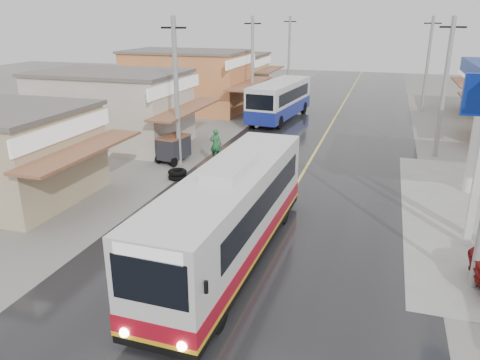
{
  "coord_description": "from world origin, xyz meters",
  "views": [
    {
      "loc": [
        3.85,
        -14.24,
        7.97
      ],
      "look_at": [
        -1.33,
        2.37,
        1.86
      ],
      "focal_mm": 35.0,
      "sensor_mm": 36.0,
      "label": 1
    }
  ],
  "objects_px": {
    "coach_bus": "(231,214)",
    "cyclist": "(217,154)",
    "tricycle_near": "(174,147)",
    "tyre_stack": "(177,174)",
    "second_bus": "(280,100)",
    "tricycle_far": "(165,133)"
  },
  "relations": [
    {
      "from": "coach_bus",
      "to": "cyclist",
      "type": "relative_size",
      "value": 5.1
    },
    {
      "from": "tricycle_near",
      "to": "tyre_stack",
      "type": "bearing_deg",
      "value": -52.11
    },
    {
      "from": "coach_bus",
      "to": "cyclist",
      "type": "xyz_separation_m",
      "value": [
        -4.07,
        9.78,
        -0.95
      ]
    },
    {
      "from": "second_bus",
      "to": "tricycle_near",
      "type": "distance_m",
      "value": 13.61
    },
    {
      "from": "coach_bus",
      "to": "tyre_stack",
      "type": "bearing_deg",
      "value": 128.14
    },
    {
      "from": "second_bus",
      "to": "tyre_stack",
      "type": "relative_size",
      "value": 9.53
    },
    {
      "from": "coach_bus",
      "to": "tricycle_near",
      "type": "bearing_deg",
      "value": 125.98
    },
    {
      "from": "cyclist",
      "to": "tyre_stack",
      "type": "height_order",
      "value": "cyclist"
    },
    {
      "from": "second_bus",
      "to": "cyclist",
      "type": "distance_m",
      "value": 13.27
    },
    {
      "from": "tricycle_near",
      "to": "tyre_stack",
      "type": "height_order",
      "value": "tricycle_near"
    },
    {
      "from": "coach_bus",
      "to": "tricycle_far",
      "type": "height_order",
      "value": "coach_bus"
    },
    {
      "from": "second_bus",
      "to": "tricycle_far",
      "type": "bearing_deg",
      "value": -110.57
    },
    {
      "from": "coach_bus",
      "to": "tricycle_near",
      "type": "relative_size",
      "value": 5.08
    },
    {
      "from": "tricycle_near",
      "to": "tyre_stack",
      "type": "distance_m",
      "value": 3.1
    },
    {
      "from": "coach_bus",
      "to": "tricycle_far",
      "type": "xyz_separation_m",
      "value": [
        -8.7,
        12.71,
        -0.73
      ]
    },
    {
      "from": "cyclist",
      "to": "tyre_stack",
      "type": "xyz_separation_m",
      "value": [
        -1.22,
        -2.65,
        -0.47
      ]
    },
    {
      "from": "tricycle_far",
      "to": "tyre_stack",
      "type": "height_order",
      "value": "tricycle_far"
    },
    {
      "from": "coach_bus",
      "to": "second_bus",
      "type": "relative_size",
      "value": 1.19
    },
    {
      "from": "cyclist",
      "to": "tricycle_far",
      "type": "bearing_deg",
      "value": 137.61
    },
    {
      "from": "tyre_stack",
      "to": "tricycle_near",
      "type": "bearing_deg",
      "value": 118.14
    },
    {
      "from": "coach_bus",
      "to": "tricycle_far",
      "type": "bearing_deg",
      "value": 125.92
    },
    {
      "from": "coach_bus",
      "to": "cyclist",
      "type": "height_order",
      "value": "coach_bus"
    }
  ]
}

